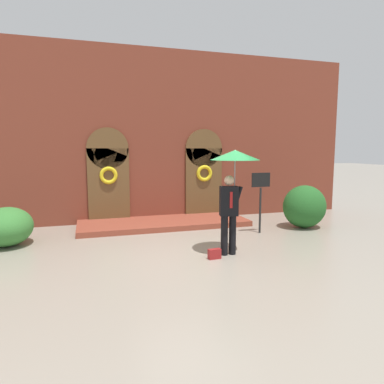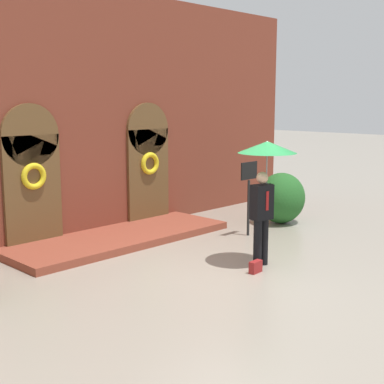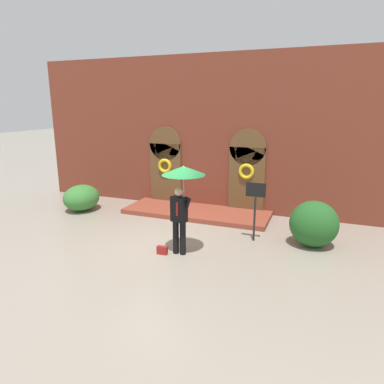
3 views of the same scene
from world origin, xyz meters
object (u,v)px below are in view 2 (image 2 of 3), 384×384
at_px(shrub_right, 281,198).
at_px(person_with_umbrella, 266,165).
at_px(handbag, 256,267).
at_px(sign_post, 249,186).

bearing_deg(shrub_right, person_with_umbrella, -150.10).
height_order(handbag, sign_post, sign_post).
xyz_separation_m(sign_post, shrub_right, (1.61, 0.21, -0.52)).
relative_size(person_with_umbrella, sign_post, 1.37).
bearing_deg(handbag, sign_post, 36.94).
relative_size(sign_post, shrub_right, 1.31).
xyz_separation_m(person_with_umbrella, sign_post, (1.56, 1.61, -0.75)).
relative_size(person_with_umbrella, handbag, 8.44).
distance_m(handbag, shrub_right, 4.22).
bearing_deg(person_with_umbrella, shrub_right, 29.90).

